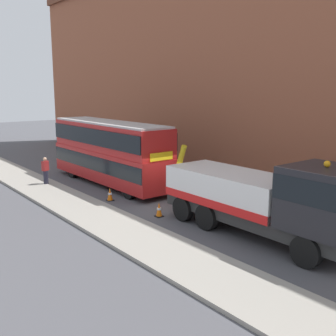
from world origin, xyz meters
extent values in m
plane|color=#4C4C51|center=(0.00, 0.00, 0.00)|extent=(120.00, 120.00, 0.00)
cube|color=gray|center=(0.00, -4.20, 0.07)|extent=(60.00, 2.80, 0.15)
cube|color=#935138|center=(0.00, 6.92, 8.00)|extent=(60.00, 1.20, 16.00)
cube|color=#2D2D2D|center=(5.51, -0.05, 0.85)|extent=(9.02, 2.27, 0.55)
cube|color=black|center=(8.71, -0.03, 2.28)|extent=(2.62, 2.62, 2.30)
cube|color=black|center=(8.71, -0.03, 2.73)|extent=(2.64, 2.64, 0.90)
cube|color=silver|center=(4.21, -0.06, 1.83)|extent=(6.12, 2.64, 1.40)
cube|color=red|center=(4.21, -0.06, 1.31)|extent=(6.12, 2.70, 0.36)
cylinder|color=#B79914|center=(0.50, -0.09, 2.13)|extent=(1.24, 0.29, 2.52)
sphere|color=orange|center=(8.71, -0.03, 3.55)|extent=(0.24, 0.24, 0.24)
cylinder|color=black|center=(8.82, -1.14, 0.58)|extent=(1.16, 0.35, 1.16)
cylinder|color=black|center=(3.80, 1.05, 0.58)|extent=(1.16, 0.35, 1.16)
cylinder|color=black|center=(3.82, -1.17, 0.58)|extent=(1.16, 0.35, 1.16)
cylinder|color=black|center=(2.20, 1.04, 0.58)|extent=(1.16, 0.35, 1.16)
cylinder|color=black|center=(2.22, -1.18, 0.58)|extent=(1.16, 0.35, 1.16)
cube|color=#AD1E1E|center=(-6.51, -0.05, 1.29)|extent=(11.02, 2.58, 1.90)
cube|color=#AD1E1E|center=(-6.51, -0.05, 3.09)|extent=(10.80, 2.48, 1.70)
cube|color=black|center=(-6.51, -0.05, 1.54)|extent=(10.91, 2.63, 0.90)
cube|color=black|center=(-6.51, -0.05, 3.19)|extent=(10.69, 2.63, 1.00)
cube|color=#B2B2B2|center=(-6.51, -0.05, 4.00)|extent=(10.58, 2.37, 0.12)
cube|color=yellow|center=(-0.99, -0.01, 2.54)|extent=(0.07, 1.50, 0.44)
cylinder|color=black|center=(-2.62, 1.06, 0.52)|extent=(1.04, 0.31, 1.04)
cylinder|color=black|center=(-2.60, -1.10, 0.52)|extent=(1.04, 0.31, 1.04)
cylinder|color=black|center=(-9.82, 1.01, 0.52)|extent=(1.04, 0.31, 1.04)
cylinder|color=black|center=(-9.80, -1.15, 0.52)|extent=(1.04, 0.31, 1.04)
cylinder|color=#232333|center=(-8.51, -3.58, 0.57)|extent=(0.39, 0.39, 0.85)
cube|color=maroon|center=(-8.51, -3.58, 1.31)|extent=(0.39, 0.47, 0.62)
sphere|color=tan|center=(-8.51, -3.58, 1.74)|extent=(0.24, 0.24, 0.24)
cone|color=orange|center=(-2.96, -2.13, 0.36)|extent=(0.32, 0.32, 0.72)
cylinder|color=white|center=(-2.96, -2.13, 0.40)|extent=(0.21, 0.21, 0.10)
cube|color=black|center=(-2.96, -2.13, 0.02)|extent=(0.36, 0.36, 0.04)
cone|color=orange|center=(1.04, -1.71, 0.36)|extent=(0.32, 0.32, 0.72)
cylinder|color=white|center=(1.04, -1.71, 0.40)|extent=(0.21, 0.21, 0.10)
cube|color=black|center=(1.04, -1.71, 0.02)|extent=(0.36, 0.36, 0.04)
camera|label=1|loc=(16.48, -13.26, 6.21)|focal=44.05mm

